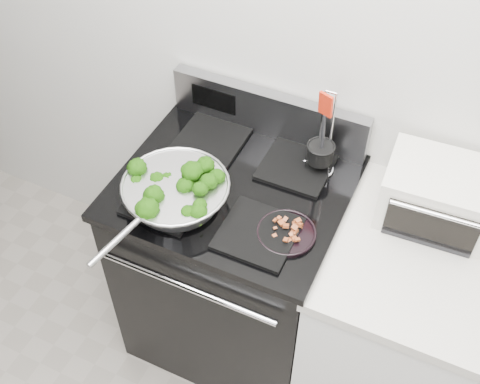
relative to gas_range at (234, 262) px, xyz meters
The scene contains 8 objects.
back_wall 0.97m from the gas_range, 48.22° to the left, with size 4.00×0.02×2.70m, color silver.
gas_range is the anchor object (origin of this frame).
counter 0.69m from the gas_range, ahead, with size 0.62×0.68×0.92m.
skillet 0.56m from the gas_range, 129.30° to the right, with size 0.36×0.57×0.08m.
broccoli_pile 0.58m from the gas_range, 129.61° to the right, with size 0.29×0.29×0.10m, color black, non-canonical shape.
bacon_plate 0.56m from the gas_range, 28.08° to the right, with size 0.19×0.19×0.04m.
utensil_holder 0.61m from the gas_range, 37.97° to the left, with size 0.11×0.11×0.34m.
toaster_oven 0.87m from the gas_range, 14.61° to the left, with size 0.37×0.29×0.20m.
Camera 1 is at (0.33, 0.11, 2.46)m, focal length 45.00 mm.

